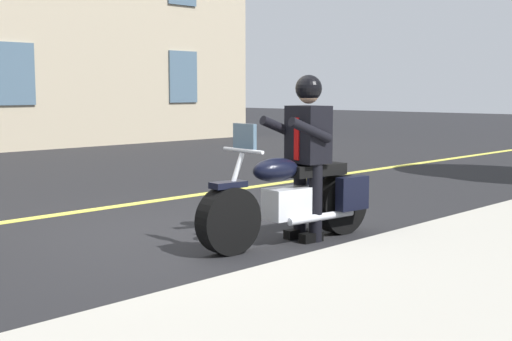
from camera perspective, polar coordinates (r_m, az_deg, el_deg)
The scene contains 4 objects.
ground_plane at distance 7.62m, azimuth -7.10°, elevation -5.36°, with size 80.00×80.00×0.00m, color black.
lane_center_stripe at distance 9.24m, azimuth -14.88°, elevation -3.38°, with size 60.00×0.16×0.01m, color #E5DB4C.
motorcycle_main at distance 7.17m, azimuth 3.13°, elevation -2.40°, with size 2.22×0.75×1.26m.
rider_main at distance 7.23m, azimuth 4.26°, elevation 2.33°, with size 0.66×0.60×1.74m.
Camera 1 is at (4.64, 5.84, 1.58)m, focal length 48.29 mm.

